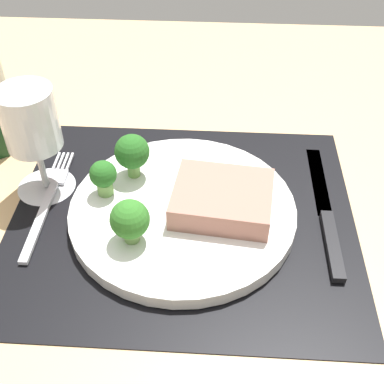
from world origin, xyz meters
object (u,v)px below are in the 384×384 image
object	(u,v)px
steak	(222,198)
knife	(327,217)
plate	(183,211)
wine_glass	(31,127)
fork	(48,200)

from	to	relation	value
steak	knife	xyz separation A→B (cm)	(12.35, 0.34, -2.75)
plate	knife	xyz separation A→B (cm)	(16.91, 0.53, -0.50)
knife	wine_glass	distance (cm)	35.77
fork	wine_glass	size ratio (longest dim) A/B	1.37
plate	fork	size ratio (longest dim) A/B	1.38
plate	steak	world-z (taller)	steak
fork	knife	world-z (taller)	knife
plate	steak	bearing A→B (deg)	2.34
steak	fork	xyz separation A→B (cm)	(-21.15, 1.23, -2.80)
fork	knife	distance (cm)	33.51
knife	steak	bearing A→B (deg)	-176.72
plate	steak	size ratio (longest dim) A/B	2.38
steak	wine_glass	xyz separation A→B (cm)	(-22.14, 4.13, 5.99)
steak	fork	world-z (taller)	steak
fork	knife	size ratio (longest dim) A/B	0.83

